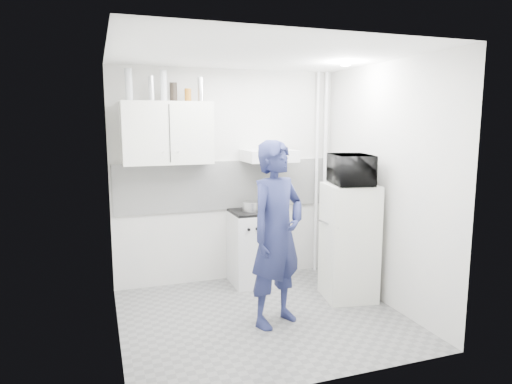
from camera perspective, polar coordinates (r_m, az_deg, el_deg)
name	(u,v)px	position (r m, az deg, el deg)	size (l,w,h in m)	color
floor	(262,317)	(4.83, 0.78, -15.37)	(2.80, 2.80, 0.00)	#535353
ceiling	(263,54)	(4.45, 0.85, 16.83)	(2.80, 2.80, 0.00)	white
wall_back	(228,177)	(5.64, -3.57, 1.89)	(2.80, 2.80, 0.00)	silver
wall_left	(113,200)	(4.19, -17.45, -0.92)	(2.60, 2.60, 0.00)	silver
wall_right	(384,185)	(5.11, 15.73, 0.84)	(2.60, 2.60, 0.00)	silver
person	(277,234)	(4.43, 2.62, -5.26)	(0.66, 0.43, 1.81)	#1F254F
stove	(253,248)	(5.65, -0.36, -7.00)	(0.55, 0.55, 0.88)	silver
fridge	(349,242)	(5.23, 11.54, -6.12)	(0.54, 0.54, 1.30)	silver
stove_top	(253,212)	(5.54, -0.36, -2.46)	(0.53, 0.53, 0.03)	black
saucepan	(251,206)	(5.48, -0.62, -1.79)	(0.21, 0.21, 0.11)	silver
microwave	(351,170)	(5.08, 11.83, 2.77)	(0.40, 0.59, 0.33)	black
bottle_a	(129,85)	(5.24, -15.62, 12.80)	(0.08, 0.08, 0.34)	#B2B7BC
bottle_c	(151,89)	(5.26, -12.95, 12.50)	(0.07, 0.07, 0.27)	silver
bottle_d	(164,86)	(5.28, -11.47, 12.88)	(0.08, 0.08, 0.34)	#B2B7BC
canister_a	(173,92)	(5.29, -10.29, 12.19)	(0.08, 0.08, 0.21)	black
canister_b	(188,95)	(5.32, -8.51, 11.89)	(0.08, 0.08, 0.15)	brown
bottle_e	(201,90)	(5.35, -6.94, 12.59)	(0.07, 0.07, 0.27)	silver
upper_cabinet	(167,133)	(5.27, -11.03, 7.25)	(1.00, 0.35, 0.70)	silver
range_hood	(269,156)	(5.52, 1.63, 4.56)	(0.60, 0.50, 0.14)	silver
backsplash	(228,185)	(5.64, -3.52, 0.86)	(2.74, 0.03, 0.60)	white
pipe_a	(325,174)	(6.05, 8.59, 2.28)	(0.05, 0.05, 2.60)	silver
pipe_b	(317,174)	(5.99, 7.58, 2.24)	(0.04, 0.04, 2.60)	silver
ceiling_spot_fixture	(346,64)	(5.05, 11.14, 15.38)	(0.10, 0.10, 0.02)	white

